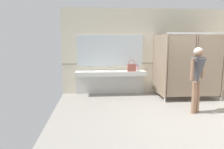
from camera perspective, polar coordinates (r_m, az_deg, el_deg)
ground_plane at (r=5.77m, az=21.64°, el=-10.81°), size 7.21×5.69×0.10m
wall_back at (r=7.85m, az=13.76°, el=6.14°), size 7.21×0.12×2.95m
wall_back_tile_band at (r=7.82m, az=13.79°, el=3.00°), size 7.21×0.01×0.06m
vanity_counter at (r=7.29m, az=-0.40°, el=-0.71°), size 2.39×0.54×0.94m
mirror_panel at (r=7.38m, az=-0.54°, el=6.48°), size 2.29×0.02×1.07m
bathroom_stalls at (r=7.20m, az=19.94°, el=2.50°), size 1.85×1.37×2.09m
person_standing at (r=5.75m, az=22.04°, el=0.70°), size 0.56×0.56×1.69m
handbag at (r=7.11m, az=5.33°, el=1.95°), size 0.28×0.11×0.40m
soap_dispenser at (r=7.46m, az=6.76°, el=1.83°), size 0.07×0.07×0.20m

